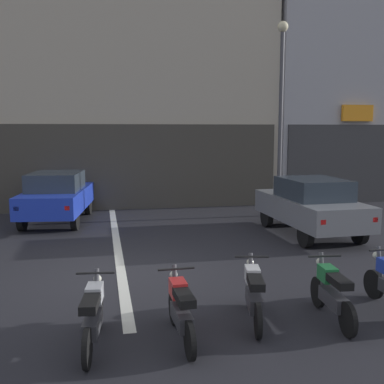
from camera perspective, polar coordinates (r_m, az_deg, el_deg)
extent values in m
plane|color=#232328|center=(9.97, -8.82, -9.84)|extent=(120.00, 120.00, 0.00)
cube|color=silver|center=(15.79, -9.77, -3.28)|extent=(0.20, 18.00, 0.01)
cube|color=#B2A893|center=(22.34, -7.47, 21.88)|extent=(10.82, 8.55, 16.94)
cube|color=#3E3A33|center=(17.40, -6.12, 3.11)|extent=(10.38, 0.10, 3.20)
cube|color=#373739|center=(20.64, 22.75, 3.27)|extent=(8.50, 0.10, 3.20)
cube|color=orange|center=(19.81, 19.87, 9.22)|extent=(1.32, 0.16, 0.65)
cylinder|color=black|center=(17.03, -17.95, -1.67)|extent=(0.26, 0.66, 0.64)
cylinder|color=black|center=(16.73, -12.79, -1.65)|extent=(0.26, 0.66, 0.64)
cylinder|color=black|center=(14.56, -20.38, -3.33)|extent=(0.26, 0.66, 0.64)
cylinder|color=black|center=(14.20, -14.35, -3.35)|extent=(0.26, 0.66, 0.64)
cube|color=#1E38BF|center=(15.54, -16.38, -0.87)|extent=(2.26, 4.29, 0.66)
cube|color=#2D3842|center=(15.32, -16.58, 1.30)|extent=(1.78, 2.15, 0.56)
cube|color=red|center=(13.78, -21.02, -1.94)|extent=(0.15, 0.08, 0.12)
cube|color=red|center=(13.43, -15.26, -1.93)|extent=(0.15, 0.08, 0.12)
cylinder|color=black|center=(14.44, 9.28, -3.03)|extent=(0.20, 0.65, 0.64)
cylinder|color=black|center=(15.08, 14.74, -2.72)|extent=(0.20, 0.65, 0.64)
cylinder|color=black|center=(12.12, 13.93, -5.24)|extent=(0.20, 0.65, 0.64)
cylinder|color=black|center=(12.89, 20.12, -4.71)|extent=(0.20, 0.65, 0.64)
cube|color=slate|center=(13.52, 14.44, -2.06)|extent=(1.88, 4.15, 0.66)
cube|color=#2D3842|center=(13.30, 14.83, 0.43)|extent=(1.61, 2.01, 0.56)
cube|color=red|center=(11.43, 15.96, -3.63)|extent=(0.14, 0.06, 0.12)
cube|color=red|center=(12.17, 21.78, -3.20)|extent=(0.14, 0.06, 0.12)
cylinder|color=black|center=(19.19, -4.38, -0.28)|extent=(0.23, 0.65, 0.64)
cylinder|color=black|center=(18.93, -8.97, -0.46)|extent=(0.23, 0.65, 0.64)
cylinder|color=black|center=(21.72, -5.79, 0.64)|extent=(0.23, 0.65, 0.64)
cylinder|color=black|center=(21.49, -9.85, 0.49)|extent=(0.23, 0.65, 0.64)
cube|color=#B7BABF|center=(20.26, -7.29, 1.33)|extent=(2.11, 4.24, 0.66)
cube|color=#2D3842|center=(20.35, -7.39, 3.08)|extent=(1.71, 2.09, 0.56)
cube|color=red|center=(22.35, -6.32, 2.07)|extent=(0.14, 0.07, 0.12)
cube|color=red|center=(22.16, -9.91, 1.95)|extent=(0.14, 0.07, 0.12)
cylinder|color=#47474C|center=(16.19, 10.93, 8.04)|extent=(0.14, 0.14, 6.23)
sphere|color=beige|center=(16.54, 11.24, 19.53)|extent=(0.36, 0.36, 0.36)
cylinder|color=black|center=(7.28, -11.53, -14.51)|extent=(0.13, 0.52, 0.52)
cylinder|color=black|center=(6.24, -12.92, -18.48)|extent=(0.13, 0.52, 0.52)
cube|color=#38383D|center=(6.66, -12.25, -15.65)|extent=(0.29, 0.75, 0.22)
cube|color=black|center=(6.39, -12.54, -13.33)|extent=(0.29, 0.62, 0.12)
cube|color=#B2B5BA|center=(6.78, -12.03, -12.23)|extent=(0.26, 0.38, 0.24)
cylinder|color=#4C4C51|center=(7.01, -11.77, -12.15)|extent=(0.10, 0.24, 0.70)
cylinder|color=black|center=(6.83, -11.93, -9.83)|extent=(0.55, 0.10, 0.04)
sphere|color=silver|center=(7.07, -11.67, -10.52)|extent=(0.12, 0.12, 0.12)
cylinder|color=black|center=(7.33, -2.31, -14.19)|extent=(0.09, 0.52, 0.52)
cylinder|color=black|center=(6.30, -0.27, -18.02)|extent=(0.09, 0.52, 0.52)
cube|color=#38383D|center=(6.72, -1.29, -15.27)|extent=(0.22, 0.74, 0.22)
cube|color=black|center=(6.44, -1.01, -12.94)|extent=(0.24, 0.61, 0.12)
cube|color=red|center=(6.83, -1.74, -11.90)|extent=(0.23, 0.37, 0.24)
cylinder|color=#4C4C51|center=(7.06, -2.09, -11.84)|extent=(0.08, 0.24, 0.70)
cylinder|color=black|center=(6.88, -1.98, -9.53)|extent=(0.55, 0.05, 0.04)
sphere|color=silver|center=(7.12, -2.30, -10.23)|extent=(0.12, 0.12, 0.12)
cylinder|color=black|center=(8.00, 7.16, -12.33)|extent=(0.18, 0.52, 0.52)
cylinder|color=black|center=(6.94, 8.22, -15.58)|extent=(0.18, 0.52, 0.52)
cube|color=#38383D|center=(7.38, 7.71, -13.18)|extent=(0.35, 0.76, 0.22)
cube|color=black|center=(7.11, 7.91, -11.00)|extent=(0.34, 0.63, 0.12)
cube|color=silver|center=(7.51, 7.52, -10.13)|extent=(0.29, 0.40, 0.24)
cylinder|color=#4C4C51|center=(7.74, 7.33, -10.12)|extent=(0.12, 0.25, 0.70)
cylinder|color=black|center=(7.57, 7.44, -7.98)|extent=(0.55, 0.15, 0.04)
sphere|color=silver|center=(7.81, 7.25, -8.66)|extent=(0.12, 0.12, 0.12)
cylinder|color=black|center=(8.25, 15.39, -11.90)|extent=(0.11, 0.52, 0.52)
cylinder|color=black|center=(7.27, 18.83, -14.79)|extent=(0.11, 0.52, 0.52)
cube|color=#38383D|center=(7.68, 17.17, -12.62)|extent=(0.26, 0.75, 0.22)
cube|color=black|center=(7.43, 17.77, -10.48)|extent=(0.27, 0.62, 0.12)
cube|color=#1E7238|center=(7.79, 16.51, -9.72)|extent=(0.25, 0.38, 0.24)
cylinder|color=#4C4C51|center=(8.01, 15.88, -9.73)|extent=(0.09, 0.24, 0.70)
cylinder|color=black|center=(7.85, 16.19, -7.66)|extent=(0.55, 0.08, 0.04)
sphere|color=silver|center=(8.07, 15.59, -8.34)|extent=(0.12, 0.12, 0.12)
cylinder|color=black|center=(8.96, 21.65, -10.61)|extent=(0.08, 0.52, 0.52)
cylinder|color=#4C4C51|center=(8.73, 22.33, -8.56)|extent=(0.08, 0.24, 0.70)
cylinder|color=black|center=(8.59, 22.75, -6.63)|extent=(0.55, 0.05, 0.04)
sphere|color=silver|center=(8.79, 21.91, -7.30)|extent=(0.12, 0.12, 0.12)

